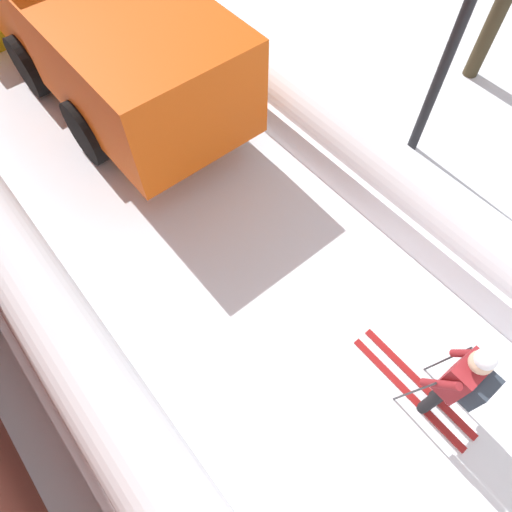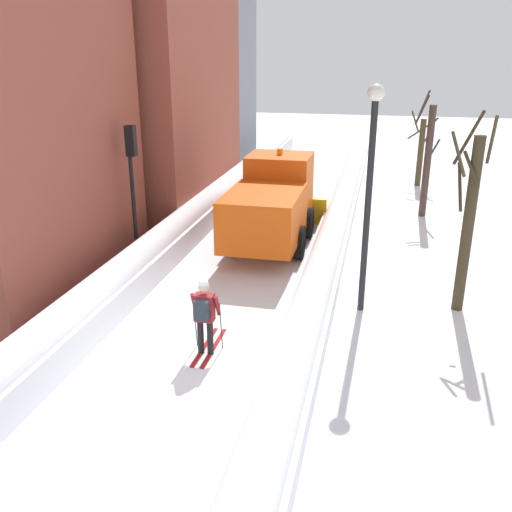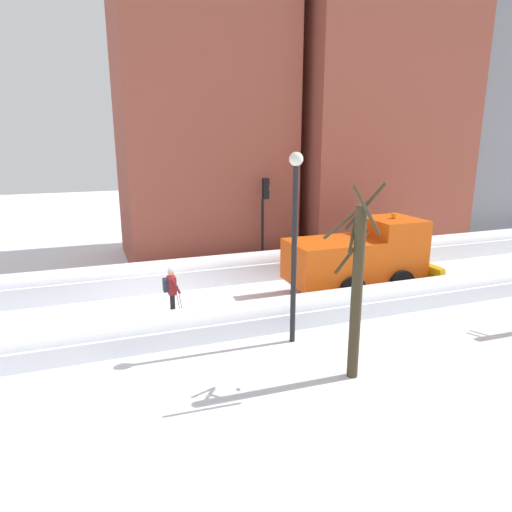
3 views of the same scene
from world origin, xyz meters
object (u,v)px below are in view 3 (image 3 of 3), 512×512
(traffic_light_pole, at_px, (265,207))
(bare_tree_near, at_px, (357,287))
(skier, at_px, (172,289))
(street_lamp, at_px, (295,227))
(plow_truck, at_px, (362,256))

(traffic_light_pole, bearing_deg, bare_tree_near, -7.48)
(skier, bearing_deg, street_lamp, 43.13)
(traffic_light_pole, relative_size, bare_tree_near, 0.86)
(plow_truck, bearing_deg, bare_tree_near, -34.49)
(traffic_light_pole, bearing_deg, street_lamp, -14.59)
(plow_truck, relative_size, traffic_light_pole, 1.39)
(street_lamp, distance_m, bare_tree_near, 2.74)
(traffic_light_pole, relative_size, street_lamp, 0.76)
(traffic_light_pole, bearing_deg, plow_truck, 35.70)
(street_lamp, bearing_deg, plow_truck, 125.96)
(street_lamp, height_order, bare_tree_near, street_lamp)
(skier, distance_m, street_lamp, 5.14)
(street_lamp, bearing_deg, bare_tree_near, 13.41)
(plow_truck, xyz_separation_m, bare_tree_near, (5.71, -3.92, 0.96))
(skier, distance_m, traffic_light_pole, 6.47)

